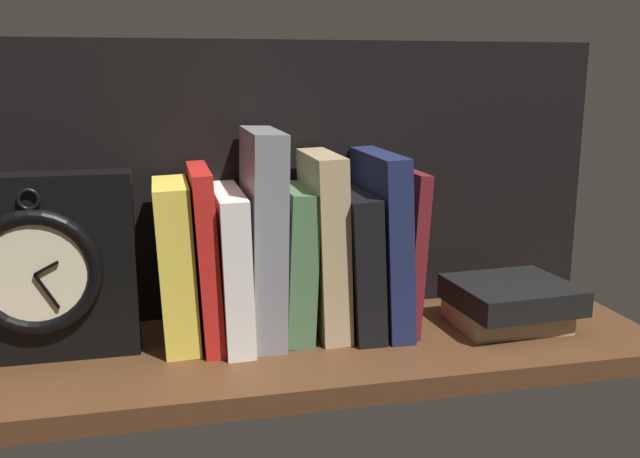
{
  "coord_description": "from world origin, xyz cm",
  "views": [
    {
      "loc": [
        -14.46,
        -77.3,
        31.68
      ],
      "look_at": [
        4.45,
        3.73,
        12.93
      ],
      "focal_mm": 39.31,
      "sensor_mm": 36.0,
      "label": 1
    }
  ],
  "objects_px": {
    "book_navy_bierce": "(382,241)",
    "framed_clock": "(39,268)",
    "book_green_romantic": "(294,261)",
    "book_tan_shortstories": "(324,244)",
    "book_white_catcher": "(231,265)",
    "book_black_skeptic": "(354,260)",
    "book_gray_chess": "(262,235)",
    "book_yellow_seinlanguage": "(176,264)",
    "book_red_requiem": "(205,255)",
    "book_stack_side": "(509,302)",
    "book_maroon_dawkins": "(401,247)"
  },
  "relations": [
    {
      "from": "book_green_romantic",
      "to": "book_stack_side",
      "type": "relative_size",
      "value": 1.2
    },
    {
      "from": "book_green_romantic",
      "to": "book_black_skeptic",
      "type": "xyz_separation_m",
      "value": [
        0.08,
        0.0,
        -0.0
      ]
    },
    {
      "from": "book_gray_chess",
      "to": "book_green_romantic",
      "type": "distance_m",
      "value": 0.05
    },
    {
      "from": "book_tan_shortstories",
      "to": "framed_clock",
      "type": "height_order",
      "value": "book_tan_shortstories"
    },
    {
      "from": "book_gray_chess",
      "to": "book_navy_bierce",
      "type": "xyz_separation_m",
      "value": [
        0.15,
        0.0,
        -0.01
      ]
    },
    {
      "from": "book_white_catcher",
      "to": "book_black_skeptic",
      "type": "xyz_separation_m",
      "value": [
        0.15,
        0.0,
        -0.0
      ]
    },
    {
      "from": "book_yellow_seinlanguage",
      "to": "book_red_requiem",
      "type": "distance_m",
      "value": 0.03
    },
    {
      "from": "book_black_skeptic",
      "to": "book_tan_shortstories",
      "type": "bearing_deg",
      "value": 180.0
    },
    {
      "from": "book_gray_chess",
      "to": "framed_clock",
      "type": "bearing_deg",
      "value": -176.7
    },
    {
      "from": "book_green_romantic",
      "to": "book_stack_side",
      "type": "distance_m",
      "value": 0.28
    },
    {
      "from": "book_tan_shortstories",
      "to": "book_maroon_dawkins",
      "type": "bearing_deg",
      "value": 0.0
    },
    {
      "from": "book_stack_side",
      "to": "book_yellow_seinlanguage",
      "type": "bearing_deg",
      "value": 174.33
    },
    {
      "from": "book_maroon_dawkins",
      "to": "book_yellow_seinlanguage",
      "type": "bearing_deg",
      "value": 180.0
    },
    {
      "from": "book_maroon_dawkins",
      "to": "book_tan_shortstories",
      "type": "bearing_deg",
      "value": 180.0
    },
    {
      "from": "book_yellow_seinlanguage",
      "to": "book_tan_shortstories",
      "type": "xyz_separation_m",
      "value": [
        0.18,
        0.0,
        0.01
      ]
    },
    {
      "from": "book_maroon_dawkins",
      "to": "book_gray_chess",
      "type": "bearing_deg",
      "value": 180.0
    },
    {
      "from": "framed_clock",
      "to": "book_gray_chess",
      "type": "bearing_deg",
      "value": 3.3
    },
    {
      "from": "book_white_catcher",
      "to": "book_tan_shortstories",
      "type": "xyz_separation_m",
      "value": [
        0.11,
        0.0,
        0.02
      ]
    },
    {
      "from": "book_red_requiem",
      "to": "book_maroon_dawkins",
      "type": "relative_size",
      "value": 1.04
    },
    {
      "from": "book_navy_bierce",
      "to": "book_stack_side",
      "type": "height_order",
      "value": "book_navy_bierce"
    },
    {
      "from": "book_red_requiem",
      "to": "book_green_romantic",
      "type": "height_order",
      "value": "book_red_requiem"
    },
    {
      "from": "book_white_catcher",
      "to": "book_maroon_dawkins",
      "type": "bearing_deg",
      "value": 0.0
    },
    {
      "from": "book_gray_chess",
      "to": "book_green_romantic",
      "type": "relative_size",
      "value": 1.38
    },
    {
      "from": "book_white_catcher",
      "to": "book_maroon_dawkins",
      "type": "height_order",
      "value": "book_maroon_dawkins"
    },
    {
      "from": "book_white_catcher",
      "to": "book_green_romantic",
      "type": "xyz_separation_m",
      "value": [
        0.08,
        0.0,
        0.0
      ]
    },
    {
      "from": "book_yellow_seinlanguage",
      "to": "book_green_romantic",
      "type": "height_order",
      "value": "book_yellow_seinlanguage"
    },
    {
      "from": "book_yellow_seinlanguage",
      "to": "book_white_catcher",
      "type": "xyz_separation_m",
      "value": [
        0.06,
        0.0,
        -0.01
      ]
    },
    {
      "from": "book_yellow_seinlanguage",
      "to": "book_red_requiem",
      "type": "height_order",
      "value": "book_red_requiem"
    },
    {
      "from": "book_black_skeptic",
      "to": "book_stack_side",
      "type": "height_order",
      "value": "book_black_skeptic"
    },
    {
      "from": "book_green_romantic",
      "to": "framed_clock",
      "type": "xyz_separation_m",
      "value": [
        -0.29,
        -0.01,
        0.01
      ]
    },
    {
      "from": "book_white_catcher",
      "to": "book_gray_chess",
      "type": "bearing_deg",
      "value": 0.0
    },
    {
      "from": "book_yellow_seinlanguage",
      "to": "framed_clock",
      "type": "relative_size",
      "value": 0.92
    },
    {
      "from": "book_green_romantic",
      "to": "book_tan_shortstories",
      "type": "relative_size",
      "value": 0.82
    },
    {
      "from": "book_red_requiem",
      "to": "framed_clock",
      "type": "bearing_deg",
      "value": -175.46
    },
    {
      "from": "book_red_requiem",
      "to": "book_black_skeptic",
      "type": "xyz_separation_m",
      "value": [
        0.18,
        0.0,
        -0.02
      ]
    },
    {
      "from": "book_green_romantic",
      "to": "book_tan_shortstories",
      "type": "distance_m",
      "value": 0.04
    },
    {
      "from": "book_red_requiem",
      "to": "book_tan_shortstories",
      "type": "xyz_separation_m",
      "value": [
        0.14,
        0.0,
        0.01
      ]
    },
    {
      "from": "book_green_romantic",
      "to": "book_stack_side",
      "type": "height_order",
      "value": "book_green_romantic"
    },
    {
      "from": "book_red_requiem",
      "to": "book_gray_chess",
      "type": "distance_m",
      "value": 0.07
    },
    {
      "from": "book_red_requiem",
      "to": "book_gray_chess",
      "type": "height_order",
      "value": "book_gray_chess"
    },
    {
      "from": "book_black_skeptic",
      "to": "book_navy_bierce",
      "type": "relative_size",
      "value": 0.79
    },
    {
      "from": "book_navy_bierce",
      "to": "framed_clock",
      "type": "bearing_deg",
      "value": -177.93
    },
    {
      "from": "framed_clock",
      "to": "book_green_romantic",
      "type": "bearing_deg",
      "value": 2.86
    },
    {
      "from": "book_gray_chess",
      "to": "book_black_skeptic",
      "type": "distance_m",
      "value": 0.12
    },
    {
      "from": "book_yellow_seinlanguage",
      "to": "book_green_romantic",
      "type": "relative_size",
      "value": 1.06
    },
    {
      "from": "book_red_requiem",
      "to": "framed_clock",
      "type": "xyz_separation_m",
      "value": [
        -0.18,
        -0.01,
        0.0
      ]
    },
    {
      "from": "book_red_requiem",
      "to": "book_white_catcher",
      "type": "height_order",
      "value": "book_red_requiem"
    },
    {
      "from": "book_white_catcher",
      "to": "framed_clock",
      "type": "xyz_separation_m",
      "value": [
        -0.21,
        -0.01,
        0.01
      ]
    },
    {
      "from": "book_red_requiem",
      "to": "book_black_skeptic",
      "type": "bearing_deg",
      "value": 0.0
    },
    {
      "from": "book_red_requiem",
      "to": "book_maroon_dawkins",
      "type": "height_order",
      "value": "book_red_requiem"
    }
  ]
}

